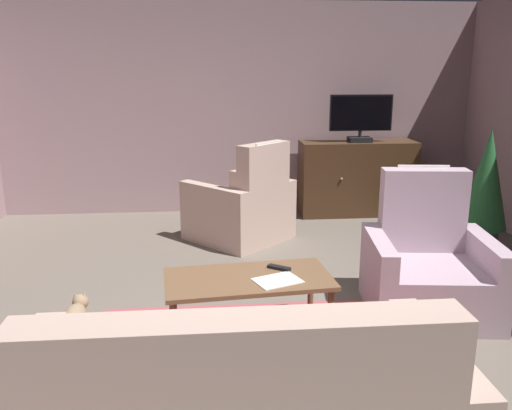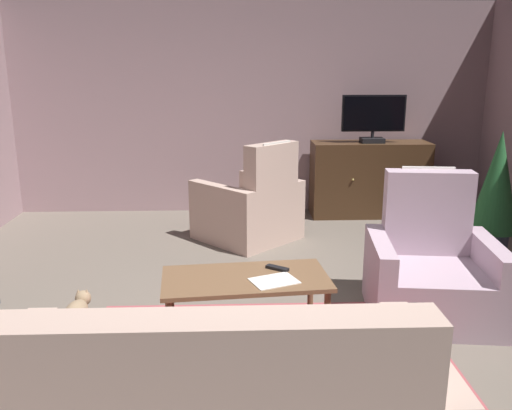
{
  "view_description": "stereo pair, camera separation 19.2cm",
  "coord_description": "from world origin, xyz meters",
  "px_view_note": "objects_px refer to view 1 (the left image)",
  "views": [
    {
      "loc": [
        -0.39,
        -3.38,
        1.86
      ],
      "look_at": [
        -0.06,
        0.41,
        0.86
      ],
      "focal_mm": 37.5,
      "sensor_mm": 36.0,
      "label": 1
    },
    {
      "loc": [
        -0.2,
        -3.4,
        1.86
      ],
      "look_at": [
        -0.06,
        0.41,
        0.86
      ],
      "focal_mm": 37.5,
      "sensor_mm": 36.0,
      "label": 2
    }
  ],
  "objects_px": {
    "tv_remote": "(279,268)",
    "folded_newspaper": "(278,280)",
    "armchair_in_far_corner": "(242,209)",
    "potted_plant_tall_palm_by_window": "(486,191)",
    "armchair_facing_sofa": "(428,269)",
    "coffee_table": "(248,283)",
    "television": "(361,117)",
    "tv_cabinet": "(357,180)",
    "cat": "(75,315)"
  },
  "relations": [
    {
      "from": "tv_remote",
      "to": "folded_newspaper",
      "type": "distance_m",
      "value": 0.21
    },
    {
      "from": "folded_newspaper",
      "to": "cat",
      "type": "relative_size",
      "value": 0.45
    },
    {
      "from": "tv_remote",
      "to": "potted_plant_tall_palm_by_window",
      "type": "distance_m",
      "value": 2.36
    },
    {
      "from": "folded_newspaper",
      "to": "potted_plant_tall_palm_by_window",
      "type": "relative_size",
      "value": 0.23
    },
    {
      "from": "tv_cabinet",
      "to": "armchair_facing_sofa",
      "type": "relative_size",
      "value": 1.33
    },
    {
      "from": "television",
      "to": "tv_cabinet",
      "type": "bearing_deg",
      "value": 90.0
    },
    {
      "from": "folded_newspaper",
      "to": "armchair_in_far_corner",
      "type": "bearing_deg",
      "value": 70.13
    },
    {
      "from": "television",
      "to": "cat",
      "type": "distance_m",
      "value": 4.18
    },
    {
      "from": "tv_cabinet",
      "to": "potted_plant_tall_palm_by_window",
      "type": "xyz_separation_m",
      "value": [
        0.69,
        -1.91,
        0.28
      ]
    },
    {
      "from": "tv_cabinet",
      "to": "armchair_in_far_corner",
      "type": "relative_size",
      "value": 1.14
    },
    {
      "from": "armchair_in_far_corner",
      "to": "armchair_facing_sofa",
      "type": "distance_m",
      "value": 2.29
    },
    {
      "from": "tv_cabinet",
      "to": "armchair_facing_sofa",
      "type": "height_order",
      "value": "armchair_facing_sofa"
    },
    {
      "from": "folded_newspaper",
      "to": "tv_remote",
      "type": "bearing_deg",
      "value": 57.72
    },
    {
      "from": "coffee_table",
      "to": "tv_remote",
      "type": "bearing_deg",
      "value": 28.63
    },
    {
      "from": "tv_cabinet",
      "to": "armchair_facing_sofa",
      "type": "distance_m",
      "value": 2.81
    },
    {
      "from": "television",
      "to": "tv_remote",
      "type": "distance_m",
      "value": 3.35
    },
    {
      "from": "tv_cabinet",
      "to": "cat",
      "type": "height_order",
      "value": "tv_cabinet"
    },
    {
      "from": "armchair_in_far_corner",
      "to": "potted_plant_tall_palm_by_window",
      "type": "bearing_deg",
      "value": -23.86
    },
    {
      "from": "tv_cabinet",
      "to": "coffee_table",
      "type": "height_order",
      "value": "tv_cabinet"
    },
    {
      "from": "armchair_facing_sofa",
      "to": "potted_plant_tall_palm_by_window",
      "type": "height_order",
      "value": "potted_plant_tall_palm_by_window"
    },
    {
      "from": "television",
      "to": "tv_remote",
      "type": "height_order",
      "value": "television"
    },
    {
      "from": "coffee_table",
      "to": "armchair_in_far_corner",
      "type": "xyz_separation_m",
      "value": [
        0.1,
        2.19,
        -0.06
      ]
    },
    {
      "from": "potted_plant_tall_palm_by_window",
      "to": "tv_remote",
      "type": "bearing_deg",
      "value": -152.4
    },
    {
      "from": "coffee_table",
      "to": "tv_remote",
      "type": "relative_size",
      "value": 7.01
    },
    {
      "from": "television",
      "to": "tv_remote",
      "type": "relative_size",
      "value": 4.56
    },
    {
      "from": "armchair_facing_sofa",
      "to": "cat",
      "type": "relative_size",
      "value": 1.64
    },
    {
      "from": "tv_remote",
      "to": "coffee_table",
      "type": "bearing_deg",
      "value": 62.89
    },
    {
      "from": "television",
      "to": "potted_plant_tall_palm_by_window",
      "type": "relative_size",
      "value": 0.59
    },
    {
      "from": "tv_cabinet",
      "to": "folded_newspaper",
      "type": "height_order",
      "value": "tv_cabinet"
    },
    {
      "from": "coffee_table",
      "to": "armchair_facing_sofa",
      "type": "height_order",
      "value": "armchair_facing_sofa"
    },
    {
      "from": "tv_cabinet",
      "to": "television",
      "type": "distance_m",
      "value": 0.8
    },
    {
      "from": "folded_newspaper",
      "to": "armchair_facing_sofa",
      "type": "distance_m",
      "value": 1.29
    },
    {
      "from": "tv_remote",
      "to": "armchair_facing_sofa",
      "type": "height_order",
      "value": "armchair_facing_sofa"
    },
    {
      "from": "potted_plant_tall_palm_by_window",
      "to": "cat",
      "type": "height_order",
      "value": "potted_plant_tall_palm_by_window"
    },
    {
      "from": "tv_cabinet",
      "to": "tv_remote",
      "type": "distance_m",
      "value": 3.3
    },
    {
      "from": "cat",
      "to": "television",
      "type": "bearing_deg",
      "value": 44.24
    },
    {
      "from": "armchair_in_far_corner",
      "to": "cat",
      "type": "bearing_deg",
      "value": -125.12
    },
    {
      "from": "television",
      "to": "potted_plant_tall_palm_by_window",
      "type": "bearing_deg",
      "value": -69.74
    },
    {
      "from": "tv_cabinet",
      "to": "coffee_table",
      "type": "xyz_separation_m",
      "value": [
        -1.62,
        -3.12,
        -0.04
      ]
    },
    {
      "from": "coffee_table",
      "to": "cat",
      "type": "xyz_separation_m",
      "value": [
        -1.26,
        0.27,
        -0.32
      ]
    },
    {
      "from": "tv_cabinet",
      "to": "tv_remote",
      "type": "height_order",
      "value": "tv_cabinet"
    },
    {
      "from": "armchair_in_far_corner",
      "to": "coffee_table",
      "type": "bearing_deg",
      "value": -92.52
    },
    {
      "from": "tv_cabinet",
      "to": "tv_remote",
      "type": "bearing_deg",
      "value": -114.92
    },
    {
      "from": "coffee_table",
      "to": "television",
      "type": "bearing_deg",
      "value": 62.15
    },
    {
      "from": "armchair_facing_sofa",
      "to": "television",
      "type": "bearing_deg",
      "value": 85.76
    },
    {
      "from": "tv_remote",
      "to": "cat",
      "type": "distance_m",
      "value": 1.54
    },
    {
      "from": "tv_cabinet",
      "to": "cat",
      "type": "xyz_separation_m",
      "value": [
        -2.88,
        -2.85,
        -0.36
      ]
    },
    {
      "from": "television",
      "to": "armchair_facing_sofa",
      "type": "xyz_separation_m",
      "value": [
        -0.2,
        -2.75,
        -0.91
      ]
    },
    {
      "from": "tv_cabinet",
      "to": "folded_newspaper",
      "type": "distance_m",
      "value": 3.51
    },
    {
      "from": "potted_plant_tall_palm_by_window",
      "to": "television",
      "type": "bearing_deg",
      "value": 110.26
    }
  ]
}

